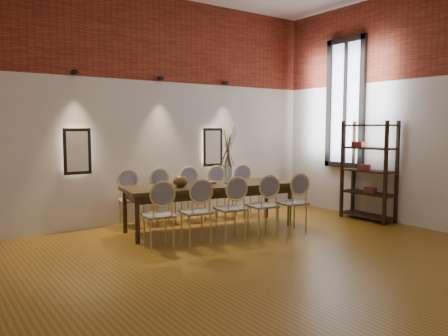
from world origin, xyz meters
TOP-DOWN VIEW (x-y plane):
  - floor at (0.00, 0.00)m, footprint 7.00×7.00m
  - wall_back at (0.00, 3.55)m, footprint 7.00×0.10m
  - brick_band_back at (0.00, 3.48)m, footprint 7.00×0.02m
  - niche_left at (-1.30, 3.45)m, footprint 0.36×0.06m
  - niche_right at (1.30, 3.45)m, footprint 0.36×0.06m
  - spot_fixture_left at (-1.30, 3.42)m, footprint 0.08×0.10m
  - spot_fixture_mid at (0.20, 3.42)m, footprint 0.08×0.10m
  - spot_fixture_right at (1.60, 3.42)m, footprint 0.08×0.10m
  - window_glass at (3.46, 2.00)m, footprint 0.02×0.78m
  - window_frame at (3.44, 2.00)m, footprint 0.08×0.90m
  - window_mullion at (3.44, 2.00)m, footprint 0.06×0.06m
  - dining_table at (0.52, 2.33)m, footprint 2.91×1.32m
  - chair_near_a at (-0.70, 1.78)m, footprint 0.50×0.50m
  - chair_near_b at (-0.15, 1.69)m, footprint 0.50×0.50m
  - chair_near_c at (0.41, 1.61)m, footprint 0.50×0.50m
  - chair_near_d at (0.96, 1.52)m, footprint 0.50×0.50m
  - chair_near_e at (1.52, 1.44)m, footprint 0.50×0.50m
  - chair_far_a at (-0.48, 3.22)m, footprint 0.50×0.50m
  - chair_far_b at (0.08, 3.14)m, footprint 0.50×0.50m
  - chair_far_c at (0.63, 3.05)m, footprint 0.50×0.50m
  - chair_far_d at (1.19, 2.97)m, footprint 0.50×0.50m
  - chair_far_e at (1.74, 2.88)m, footprint 0.50×0.50m
  - vase at (0.84, 2.28)m, footprint 0.14×0.14m
  - dried_branches at (0.84, 2.28)m, footprint 0.50×0.50m
  - bowl at (-0.02, 2.36)m, footprint 0.24×0.24m
  - book at (0.54, 2.45)m, footprint 0.28×0.22m
  - shelving_rack at (3.28, 1.30)m, footprint 0.40×1.01m

SIDE VIEW (x-z plane):
  - floor at x=0.00m, z-range -0.02..0.00m
  - dining_table at x=0.52m, z-range 0.00..0.75m
  - chair_near_a at x=-0.70m, z-range 0.00..0.94m
  - chair_near_b at x=-0.15m, z-range 0.00..0.94m
  - chair_near_c at x=0.41m, z-range 0.00..0.94m
  - chair_near_d at x=0.96m, z-range 0.00..0.94m
  - chair_near_e at x=1.52m, z-range 0.00..0.94m
  - chair_far_a at x=-0.48m, z-range 0.00..0.94m
  - chair_far_b at x=0.08m, z-range 0.00..0.94m
  - chair_far_c at x=0.63m, z-range 0.00..0.94m
  - chair_far_d at x=1.19m, z-range 0.00..0.94m
  - chair_far_e at x=1.74m, z-range 0.00..0.94m
  - book at x=0.54m, z-range 0.75..0.78m
  - bowl at x=-0.02m, z-range 0.75..0.93m
  - vase at x=0.84m, z-range 0.75..1.05m
  - shelving_rack at x=3.28m, z-range 0.00..1.80m
  - niche_left at x=-1.30m, z-range 0.97..1.63m
  - niche_right at x=1.30m, z-range 0.97..1.63m
  - dried_branches at x=0.84m, z-range 1.00..1.70m
  - wall_back at x=0.00m, z-range 0.00..4.00m
  - window_glass at x=3.46m, z-range 0.96..3.34m
  - window_frame at x=3.44m, z-range 0.90..3.40m
  - window_mullion at x=3.44m, z-range 0.95..3.35m
  - spot_fixture_left at x=-1.30m, z-range 2.51..2.59m
  - spot_fixture_mid at x=0.20m, z-range 2.51..2.59m
  - spot_fixture_right at x=1.60m, z-range 2.51..2.59m
  - brick_band_back at x=0.00m, z-range 2.50..4.00m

